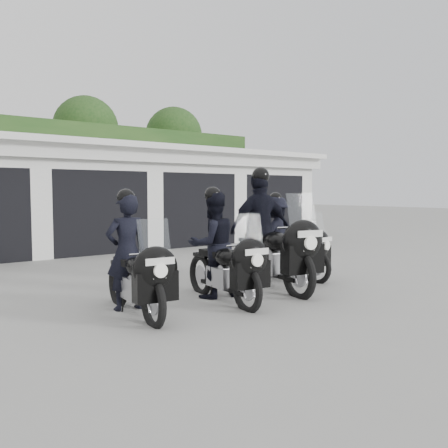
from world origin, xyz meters
TOP-DOWN VIEW (x-y plane):
  - ground at (0.00, 0.00)m, footprint 80.00×80.00m
  - garage_block at (-0.00, 8.06)m, footprint 16.40×6.80m
  - background_vegetation at (0.37, 12.92)m, footprint 20.00×3.90m
  - police_bike_a at (-2.13, -0.48)m, footprint 0.74×2.00m
  - police_bike_b at (-0.71, -0.50)m, footprint 0.87×2.05m
  - police_bike_c at (0.55, -0.22)m, footprint 1.27×2.44m
  - police_bike_d at (1.37, 0.24)m, footprint 1.08×1.93m

SIDE VIEW (x-z plane):
  - ground at x=0.00m, z-range 0.00..0.00m
  - police_bike_a at x=-2.13m, z-range -0.18..1.57m
  - police_bike_d at x=1.37m, z-range -0.13..1.56m
  - police_bike_b at x=-0.71m, z-range -0.14..1.64m
  - police_bike_c at x=0.55m, z-range -0.16..1.98m
  - garage_block at x=0.00m, z-range -0.06..2.90m
  - background_vegetation at x=0.37m, z-range -0.13..5.67m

